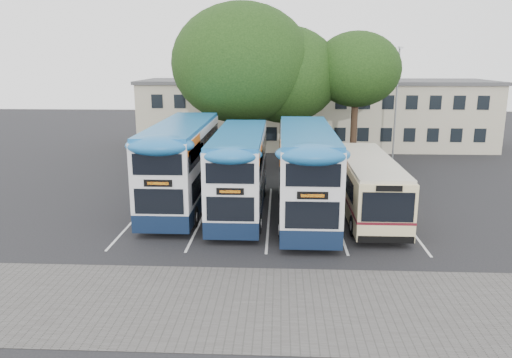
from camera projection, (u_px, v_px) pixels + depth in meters
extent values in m
plane|color=black|center=(352.00, 252.00, 21.68)|extent=(120.00, 120.00, 0.00)
cube|color=#595654|center=(314.00, 306.00, 16.92)|extent=(40.00, 6.00, 0.01)
cube|color=silver|center=(140.00, 213.00, 27.04)|extent=(0.12, 11.00, 0.01)
cube|color=silver|center=(204.00, 214.00, 26.88)|extent=(0.12, 11.00, 0.01)
cube|color=silver|center=(269.00, 215.00, 26.71)|extent=(0.12, 11.00, 0.01)
cube|color=silver|center=(335.00, 216.00, 26.54)|extent=(0.12, 11.00, 0.01)
cube|color=silver|center=(401.00, 217.00, 26.38)|extent=(0.12, 11.00, 0.01)
cube|color=#BCB797|center=(314.00, 114.00, 47.17)|extent=(32.00, 8.00, 6.00)
cube|color=#4C4C4F|center=(315.00, 82.00, 46.45)|extent=(32.40, 8.40, 0.30)
cube|color=black|center=(317.00, 134.00, 43.58)|extent=(30.00, 0.06, 1.20)
cube|color=black|center=(318.00, 102.00, 42.92)|extent=(30.00, 0.06, 1.20)
cylinder|color=gray|center=(396.00, 106.00, 39.74)|extent=(0.14, 0.14, 9.00)
cube|color=gray|center=(400.00, 47.00, 38.68)|extent=(0.12, 0.80, 0.12)
cube|color=gray|center=(401.00, 48.00, 38.30)|extent=(0.25, 0.50, 0.12)
cylinder|color=black|center=(242.00, 131.00, 37.06)|extent=(0.50, 0.50, 5.75)
ellipsoid|color=black|center=(242.00, 63.00, 35.89)|extent=(10.11, 10.11, 8.60)
cylinder|color=black|center=(283.00, 134.00, 38.09)|extent=(0.50, 0.50, 5.15)
ellipsoid|color=black|center=(284.00, 74.00, 37.05)|extent=(8.39, 8.39, 7.13)
cylinder|color=black|center=(354.00, 133.00, 37.39)|extent=(0.50, 0.50, 5.44)
ellipsoid|color=black|center=(357.00, 69.00, 36.28)|extent=(6.42, 6.42, 5.46)
cube|color=#0E1B34|center=(183.00, 193.00, 28.30)|extent=(2.68, 11.24, 0.86)
cube|color=silver|center=(182.00, 157.00, 27.81)|extent=(2.68, 11.24, 3.32)
cube|color=#1B64A7|center=(181.00, 126.00, 27.40)|extent=(2.62, 11.02, 0.32)
cube|color=black|center=(184.00, 171.00, 28.33)|extent=(2.72, 9.96, 1.07)
cube|color=black|center=(182.00, 143.00, 27.63)|extent=(2.72, 10.60, 0.96)
cube|color=orange|center=(194.00, 144.00, 23.84)|extent=(0.02, 3.43, 0.59)
cube|color=black|center=(158.00, 183.00, 22.35)|extent=(1.28, 0.06, 0.32)
cylinder|color=black|center=(174.00, 182.00, 31.58)|extent=(0.32, 1.07, 1.07)
cylinder|color=black|center=(212.00, 183.00, 31.46)|extent=(0.32, 1.07, 1.07)
cylinder|color=black|center=(145.00, 216.00, 24.82)|extent=(0.32, 1.07, 1.07)
cylinder|color=black|center=(194.00, 217.00, 24.71)|extent=(0.32, 1.07, 1.07)
cube|color=#0E1B34|center=(240.00, 199.00, 27.21)|extent=(2.51, 10.53, 0.80)
cube|color=silver|center=(240.00, 164.00, 26.75)|extent=(2.51, 10.53, 3.11)
cube|color=#1B64A7|center=(240.00, 134.00, 26.37)|extent=(2.46, 10.32, 0.30)
cube|color=black|center=(240.00, 178.00, 27.24)|extent=(2.55, 9.33, 1.00)
cube|color=black|center=(240.00, 151.00, 26.58)|extent=(2.55, 9.93, 0.90)
cube|color=orange|center=(261.00, 153.00, 23.03)|extent=(0.02, 3.21, 0.55)
cube|color=black|center=(230.00, 191.00, 21.63)|extent=(1.20, 0.06, 0.30)
cylinder|color=black|center=(226.00, 188.00, 30.28)|extent=(0.30, 1.00, 1.00)
cylinder|color=black|center=(263.00, 189.00, 30.17)|extent=(0.30, 1.00, 1.00)
cylinder|color=black|center=(211.00, 223.00, 23.95)|extent=(0.30, 1.00, 1.00)
cylinder|color=black|center=(258.00, 223.00, 23.84)|extent=(0.30, 1.00, 1.00)
cube|color=#0E1B34|center=(305.00, 203.00, 26.33)|extent=(2.66, 11.19, 0.85)
cube|color=silver|center=(306.00, 164.00, 25.84)|extent=(2.66, 11.19, 3.30)
cube|color=#1B64A7|center=(307.00, 132.00, 25.43)|extent=(2.61, 10.96, 0.32)
cube|color=black|center=(305.00, 180.00, 26.36)|extent=(2.70, 9.91, 1.07)
cube|color=black|center=(306.00, 150.00, 25.66)|extent=(2.70, 10.55, 0.96)
cube|color=orange|center=(341.00, 153.00, 21.89)|extent=(0.02, 3.41, 0.59)
cube|color=black|center=(313.00, 196.00, 20.41)|extent=(1.28, 0.06, 0.32)
cylinder|color=black|center=(282.00, 191.00, 29.59)|extent=(0.32, 1.07, 1.07)
cylinder|color=black|center=(323.00, 191.00, 29.48)|extent=(0.32, 1.07, 1.07)
cylinder|color=black|center=(282.00, 230.00, 22.87)|extent=(0.32, 1.07, 1.07)
cylinder|color=black|center=(335.00, 230.00, 22.76)|extent=(0.32, 1.07, 1.07)
cube|color=#AC220B|center=(330.00, 146.00, 26.89)|extent=(0.02, 4.26, 0.91)
cube|color=beige|center=(368.00, 185.00, 26.51)|extent=(2.55, 10.20, 2.60)
cube|color=beige|center=(369.00, 160.00, 26.19)|extent=(2.45, 9.80, 0.20)
cube|color=black|center=(366.00, 175.00, 26.90)|extent=(2.59, 8.16, 0.92)
cube|color=maroon|center=(367.00, 193.00, 26.61)|extent=(2.58, 10.22, 0.12)
cube|color=black|center=(388.00, 207.00, 21.46)|extent=(2.24, 0.06, 1.33)
cylinder|color=black|center=(354.00, 226.00, 23.46)|extent=(0.31, 1.02, 1.02)
cylinder|color=black|center=(404.00, 227.00, 23.35)|extent=(0.31, 1.02, 1.02)
cylinder|color=black|center=(339.00, 190.00, 29.80)|extent=(0.31, 1.02, 1.02)
cylinder|color=black|center=(377.00, 191.00, 29.69)|extent=(0.31, 1.02, 1.02)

